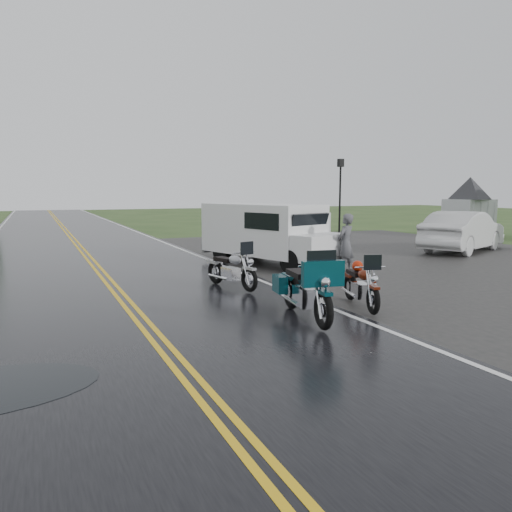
{
  "coord_description": "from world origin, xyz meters",
  "views": [
    {
      "loc": [
        -1.76,
        -8.21,
        2.47
      ],
      "look_at": [
        2.8,
        2.0,
        1.0
      ],
      "focal_mm": 35.0,
      "sensor_mm": 36.0,
      "label": 1
    }
  ],
  "objects_px": {
    "person_at_van": "(346,245)",
    "sedan_white": "(463,232)",
    "motorcycle_red": "(374,289)",
    "lamp_post_far_right": "(340,200)",
    "motorcycle_silver": "(249,270)",
    "van_white": "(291,240)",
    "visitor_center": "(470,192)",
    "motorcycle_teal": "(324,294)"
  },
  "relations": [
    {
      "from": "sedan_white",
      "to": "lamp_post_far_right",
      "type": "height_order",
      "value": "lamp_post_far_right"
    },
    {
      "from": "motorcycle_teal",
      "to": "sedan_white",
      "type": "relative_size",
      "value": 0.48
    },
    {
      "from": "van_white",
      "to": "lamp_post_far_right",
      "type": "xyz_separation_m",
      "value": [
        7.02,
        8.11,
        0.99
      ]
    },
    {
      "from": "lamp_post_far_right",
      "to": "motorcycle_red",
      "type": "bearing_deg",
      "value": -121.0
    },
    {
      "from": "motorcycle_silver",
      "to": "person_at_van",
      "type": "distance_m",
      "value": 4.04
    },
    {
      "from": "sedan_white",
      "to": "person_at_van",
      "type": "bearing_deg",
      "value": 86.26
    },
    {
      "from": "motorcycle_silver",
      "to": "van_white",
      "type": "relative_size",
      "value": 0.38
    },
    {
      "from": "motorcycle_red",
      "to": "motorcycle_teal",
      "type": "height_order",
      "value": "motorcycle_teal"
    },
    {
      "from": "van_white",
      "to": "person_at_van",
      "type": "xyz_separation_m",
      "value": [
        1.51,
        -0.57,
        -0.15
      ]
    },
    {
      "from": "visitor_center",
      "to": "motorcycle_silver",
      "type": "bearing_deg",
      "value": -151.12
    },
    {
      "from": "motorcycle_silver",
      "to": "motorcycle_teal",
      "type": "bearing_deg",
      "value": -105.72
    },
    {
      "from": "person_at_van",
      "to": "lamp_post_far_right",
      "type": "distance_m",
      "value": 10.34
    },
    {
      "from": "motorcycle_silver",
      "to": "person_at_van",
      "type": "bearing_deg",
      "value": 8.13
    },
    {
      "from": "motorcycle_red",
      "to": "van_white",
      "type": "xyz_separation_m",
      "value": [
        0.89,
        5.06,
        0.46
      ]
    },
    {
      "from": "motorcycle_silver",
      "to": "sedan_white",
      "type": "distance_m",
      "value": 11.9
    },
    {
      "from": "motorcycle_red",
      "to": "person_at_van",
      "type": "relative_size",
      "value": 1.11
    },
    {
      "from": "motorcycle_silver",
      "to": "lamp_post_far_right",
      "type": "relative_size",
      "value": 0.49
    },
    {
      "from": "person_at_van",
      "to": "sedan_white",
      "type": "xyz_separation_m",
      "value": [
        7.42,
        2.63,
        -0.08
      ]
    },
    {
      "from": "visitor_center",
      "to": "motorcycle_silver",
      "type": "xyz_separation_m",
      "value": [
        -17.13,
        -9.45,
        -1.81
      ]
    },
    {
      "from": "van_white",
      "to": "motorcycle_red",
      "type": "bearing_deg",
      "value": -119.1
    },
    {
      "from": "lamp_post_far_right",
      "to": "motorcycle_teal",
      "type": "bearing_deg",
      "value": -124.37
    },
    {
      "from": "motorcycle_red",
      "to": "sedan_white",
      "type": "xyz_separation_m",
      "value": [
        9.81,
        7.13,
        0.23
      ]
    },
    {
      "from": "visitor_center",
      "to": "sedan_white",
      "type": "relative_size",
      "value": 3.26
    },
    {
      "from": "motorcycle_teal",
      "to": "van_white",
      "type": "height_order",
      "value": "van_white"
    },
    {
      "from": "visitor_center",
      "to": "person_at_van",
      "type": "xyz_separation_m",
      "value": [
        -13.39,
        -7.95,
        -1.51
      ]
    },
    {
      "from": "motorcycle_teal",
      "to": "visitor_center",
      "type": "bearing_deg",
      "value": 46.07
    },
    {
      "from": "motorcycle_teal",
      "to": "van_white",
      "type": "distance_m",
      "value": 6.09
    },
    {
      "from": "motorcycle_red",
      "to": "motorcycle_silver",
      "type": "xyz_separation_m",
      "value": [
        -1.34,
        3.0,
        0.01
      ]
    },
    {
      "from": "motorcycle_teal",
      "to": "person_at_van",
      "type": "distance_m",
      "value": 6.36
    },
    {
      "from": "motorcycle_red",
      "to": "sedan_white",
      "type": "relative_size",
      "value": 0.4
    },
    {
      "from": "person_at_van",
      "to": "motorcycle_red",
      "type": "bearing_deg",
      "value": 35.79
    },
    {
      "from": "visitor_center",
      "to": "sedan_white",
      "type": "xyz_separation_m",
      "value": [
        -5.97,
        -5.31,
        -1.59
      ]
    },
    {
      "from": "motorcycle_teal",
      "to": "person_at_van",
      "type": "bearing_deg",
      "value": 61.61
    },
    {
      "from": "van_white",
      "to": "person_at_van",
      "type": "bearing_deg",
      "value": -39.68
    },
    {
      "from": "motorcycle_red",
      "to": "van_white",
      "type": "height_order",
      "value": "van_white"
    },
    {
      "from": "van_white",
      "to": "person_at_van",
      "type": "distance_m",
      "value": 1.62
    },
    {
      "from": "van_white",
      "to": "person_at_van",
      "type": "height_order",
      "value": "van_white"
    },
    {
      "from": "lamp_post_far_right",
      "to": "van_white",
      "type": "bearing_deg",
      "value": -130.91
    },
    {
      "from": "motorcycle_red",
      "to": "person_at_van",
      "type": "bearing_deg",
      "value": 78.67
    },
    {
      "from": "motorcycle_silver",
      "to": "person_at_van",
      "type": "xyz_separation_m",
      "value": [
        3.74,
        1.5,
        0.29
      ]
    },
    {
      "from": "motorcycle_red",
      "to": "motorcycle_silver",
      "type": "relative_size",
      "value": 0.98
    },
    {
      "from": "person_at_van",
      "to": "motorcycle_teal",
      "type": "bearing_deg",
      "value": 26.39
    }
  ]
}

